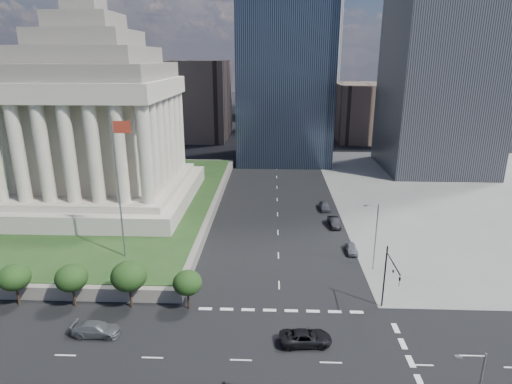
# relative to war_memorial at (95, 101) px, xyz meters

# --- Properties ---
(ground) EXTENTS (500.00, 500.00, 0.00)m
(ground) POSITION_rel_war_memorial_xyz_m (34.00, 52.00, -21.40)
(ground) COLOR black
(ground) RESTS_ON ground
(sidewalk_ne) EXTENTS (68.00, 90.00, 0.03)m
(sidewalk_ne) POSITION_rel_war_memorial_xyz_m (80.00, 12.00, -21.38)
(sidewalk_ne) COLOR slate
(sidewalk_ne) RESTS_ON ground
(plaza_terrace) EXTENTS (66.00, 70.00, 1.80)m
(plaza_terrace) POSITION_rel_war_memorial_xyz_m (-11.00, 2.00, -20.50)
(plaza_terrace) COLOR #6C675C
(plaza_terrace) RESTS_ON ground
(plaza_lawn) EXTENTS (64.00, 68.00, 0.10)m
(plaza_lawn) POSITION_rel_war_memorial_xyz_m (-11.00, 2.00, -19.55)
(plaza_lawn) COLOR #1E3917
(plaza_lawn) RESTS_ON plaza_terrace
(war_memorial) EXTENTS (34.00, 34.00, 39.00)m
(war_memorial) POSITION_rel_war_memorial_xyz_m (0.00, 0.00, 0.00)
(war_memorial) COLOR #AEA892
(war_memorial) RESTS_ON plaza_lawn
(flagpole) EXTENTS (2.52, 0.24, 20.00)m
(flagpole) POSITION_rel_war_memorial_xyz_m (12.17, -24.00, -8.29)
(flagpole) COLOR slate
(flagpole) RESTS_ON plaza_lawn
(midrise_glass) EXTENTS (26.00, 26.00, 60.00)m
(midrise_glass) POSITION_rel_war_memorial_xyz_m (36.00, 47.00, 8.60)
(midrise_glass) COLOR black
(midrise_glass) RESTS_ON ground
(building_filler_ne) EXTENTS (20.00, 30.00, 20.00)m
(building_filler_ne) POSITION_rel_war_memorial_xyz_m (66.00, 82.00, -11.40)
(building_filler_ne) COLOR #4E3D36
(building_filler_ne) RESTS_ON ground
(building_filler_nw) EXTENTS (24.00, 30.00, 28.00)m
(building_filler_nw) POSITION_rel_war_memorial_xyz_m (4.00, 82.00, -7.40)
(building_filler_nw) COLOR #4E3D36
(building_filler_nw) RESTS_ON ground
(traffic_signal_ne) EXTENTS (0.30, 5.74, 8.00)m
(traffic_signal_ne) POSITION_rel_war_memorial_xyz_m (46.50, -34.30, -16.15)
(traffic_signal_ne) COLOR black
(traffic_signal_ne) RESTS_ON ground
(street_lamp_north) EXTENTS (2.13, 0.22, 10.00)m
(street_lamp_north) POSITION_rel_war_memorial_xyz_m (47.33, -23.00, -15.74)
(street_lamp_north) COLOR slate
(street_lamp_north) RESTS_ON ground
(pickup_truck) EXTENTS (5.73, 3.01, 1.54)m
(pickup_truck) POSITION_rel_war_memorial_xyz_m (36.66, -40.16, -20.63)
(pickup_truck) COLOR black
(pickup_truck) RESTS_ON ground
(suv_grey) EXTENTS (2.22, 5.29, 1.53)m
(suv_grey) POSITION_rel_war_memorial_xyz_m (13.93, -39.58, -20.64)
(suv_grey) COLOR #505457
(suv_grey) RESTS_ON ground
(parked_sedan_near) EXTENTS (1.69, 4.12, 1.40)m
(parked_sedan_near) POSITION_rel_war_memorial_xyz_m (45.38, -17.55, -20.70)
(parked_sedan_near) COLOR gray
(parked_sedan_near) RESTS_ON ground
(parked_sedan_mid) EXTENTS (4.89, 2.01, 1.58)m
(parked_sedan_mid) POSITION_rel_war_memorial_xyz_m (44.10, -6.70, -20.61)
(parked_sedan_mid) COLOR black
(parked_sedan_mid) RESTS_ON ground
(parked_sedan_far) EXTENTS (4.69, 1.98, 1.59)m
(parked_sedan_far) POSITION_rel_war_memorial_xyz_m (43.43, 2.02, -20.61)
(parked_sedan_far) COLOR #4F5056
(parked_sedan_far) RESTS_ON ground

